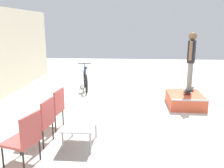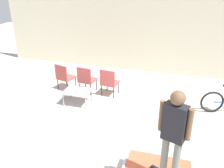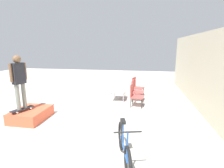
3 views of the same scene
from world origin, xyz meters
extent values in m
plane|color=#B7B2A8|center=(0.00, 0.00, 0.00)|extent=(24.00, 24.00, 0.00)
cube|color=beige|center=(0.00, 4.74, 1.50)|extent=(12.00, 0.06, 3.00)
cube|color=#DB5638|center=(1.29, -1.22, 0.18)|extent=(1.28, 1.02, 0.37)
cylinder|color=#B7B7BC|center=(0.65, -1.22, 0.37)|extent=(0.05, 1.02, 0.05)
cube|color=black|center=(1.51, -1.36, 0.45)|extent=(0.79, 0.47, 0.02)
cylinder|color=white|center=(1.77, -1.34, 0.42)|extent=(0.06, 0.05, 0.05)
cylinder|color=white|center=(1.69, -1.56, 0.42)|extent=(0.06, 0.05, 0.05)
cylinder|color=white|center=(1.33, -1.16, 0.42)|extent=(0.06, 0.05, 0.05)
cylinder|color=white|center=(1.25, -1.38, 0.42)|extent=(0.06, 0.05, 0.05)
cylinder|color=gray|center=(1.41, -1.32, 0.88)|extent=(0.13, 0.13, 0.84)
cylinder|color=gray|center=(1.61, -1.39, 0.88)|extent=(0.13, 0.13, 0.84)
cube|color=#232328|center=(1.51, -1.36, 1.63)|extent=(0.42, 0.31, 0.66)
cylinder|color=brown|center=(1.28, -1.28, 1.68)|extent=(0.09, 0.09, 0.56)
cylinder|color=brown|center=(1.74, -1.44, 1.68)|extent=(0.09, 0.09, 0.56)
sphere|color=brown|center=(1.51, -1.36, 2.09)|extent=(0.24, 0.24, 0.24)
cube|color=#9E9EA3|center=(-1.49, 1.45, 0.44)|extent=(0.84, 0.64, 0.02)
cylinder|color=#9E9EA3|center=(-1.86, 1.18, 0.21)|extent=(0.04, 0.04, 0.43)
cylinder|color=#9E9EA3|center=(-1.12, 1.18, 0.21)|extent=(0.04, 0.04, 0.43)
cylinder|color=#9E9EA3|center=(-1.86, 1.71, 0.21)|extent=(0.04, 0.04, 0.43)
cylinder|color=#9E9EA3|center=(-1.12, 1.71, 0.21)|extent=(0.04, 0.04, 0.43)
cylinder|color=black|center=(-2.02, 2.49, 0.20)|extent=(0.03, 0.03, 0.40)
cylinder|color=black|center=(-2.45, 2.60, 0.20)|extent=(0.03, 0.03, 0.40)
cylinder|color=black|center=(-2.14, 2.06, 0.20)|extent=(0.03, 0.03, 0.40)
cylinder|color=black|center=(-2.56, 2.18, 0.20)|extent=(0.03, 0.03, 0.40)
cube|color=#B74C47|center=(-2.29, 2.33, 0.42)|extent=(0.64, 0.64, 0.05)
cube|color=#B74C47|center=(-2.36, 2.10, 0.70)|extent=(0.51, 0.18, 0.51)
cylinder|color=black|center=(-1.24, 2.52, 0.20)|extent=(0.03, 0.03, 0.40)
cylinder|color=black|center=(-1.68, 2.58, 0.20)|extent=(0.03, 0.03, 0.40)
cylinder|color=black|center=(-1.30, 2.09, 0.20)|extent=(0.03, 0.03, 0.40)
cylinder|color=black|center=(-1.74, 2.14, 0.20)|extent=(0.03, 0.03, 0.40)
cube|color=#B74C47|center=(-1.49, 2.33, 0.42)|extent=(0.58, 0.58, 0.05)
cube|color=#B74C47|center=(-1.52, 2.10, 0.70)|extent=(0.52, 0.11, 0.51)
cylinder|color=black|center=(-0.44, 2.52, 0.20)|extent=(0.03, 0.03, 0.40)
cylinder|color=black|center=(-0.88, 2.58, 0.20)|extent=(0.03, 0.03, 0.40)
cylinder|color=black|center=(-0.50, 2.09, 0.20)|extent=(0.03, 0.03, 0.40)
cylinder|color=black|center=(-0.93, 2.14, 0.20)|extent=(0.03, 0.03, 0.40)
cube|color=#B74C47|center=(-0.69, 2.33, 0.42)|extent=(0.58, 0.58, 0.05)
cube|color=#B74C47|center=(-0.72, 2.09, 0.70)|extent=(0.52, 0.11, 0.51)
torus|color=black|center=(3.55, 2.32, 0.34)|extent=(0.68, 0.23, 0.68)
torus|color=black|center=(2.51, 2.05, 0.34)|extent=(0.68, 0.23, 0.68)
cylinder|color=#2856A3|center=(3.03, 2.18, 0.34)|extent=(0.95, 0.28, 0.04)
cylinder|color=#2856A3|center=(2.85, 2.14, 0.59)|extent=(0.04, 0.04, 0.50)
cube|color=black|center=(2.85, 2.14, 0.87)|extent=(0.24, 0.15, 0.06)
cylinder|color=#2856A3|center=(3.45, 2.29, 0.64)|extent=(0.04, 0.04, 0.59)
cylinder|color=black|center=(3.45, 2.29, 0.94)|extent=(0.16, 0.51, 0.03)
camera|label=1|loc=(-6.16, 0.41, 2.41)|focal=40.00mm
camera|label=2|loc=(1.48, -4.91, 3.92)|focal=40.00mm
camera|label=3|loc=(6.39, 2.52, 2.46)|focal=28.00mm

